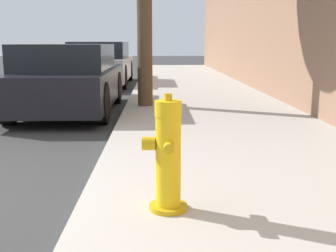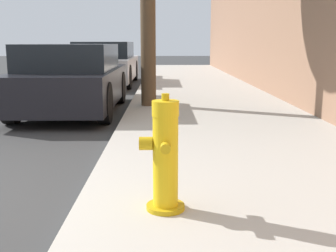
{
  "view_description": "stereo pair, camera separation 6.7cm",
  "coord_description": "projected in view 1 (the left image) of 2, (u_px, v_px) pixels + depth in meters",
  "views": [
    {
      "loc": [
        2.24,
        -3.09,
        1.33
      ],
      "look_at": [
        2.34,
        1.01,
        0.51
      ],
      "focal_mm": 45.0,
      "sensor_mm": 36.0,
      "label": 1
    },
    {
      "loc": [
        2.3,
        -3.09,
        1.33
      ],
      "look_at": [
        2.34,
        1.01,
        0.51
      ],
      "focal_mm": 45.0,
      "sensor_mm": 36.0,
      "label": 2
    }
  ],
  "objects": [
    {
      "name": "parked_car_near",
      "position": [
        69.0,
        79.0,
        8.0
      ],
      "size": [
        1.74,
        3.92,
        1.3
      ],
      "color": "black",
      "rests_on": "ground_plane"
    },
    {
      "name": "parked_car_mid",
      "position": [
        101.0,
        64.0,
        13.36
      ],
      "size": [
        1.8,
        4.59,
        1.35
      ],
      "color": "#B7B7BC",
      "rests_on": "ground_plane"
    },
    {
      "name": "sidewalk_slab",
      "position": [
        283.0,
        206.0,
        3.3
      ],
      "size": [
        3.19,
        40.0,
        0.13
      ],
      "color": "#B7B2A8",
      "rests_on": "ground_plane"
    },
    {
      "name": "fire_hydrant",
      "position": [
        168.0,
        157.0,
        3.01
      ],
      "size": [
        0.33,
        0.34,
        0.85
      ],
      "color": "#C39C11",
      "rests_on": "sidewalk_slab"
    }
  ]
}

